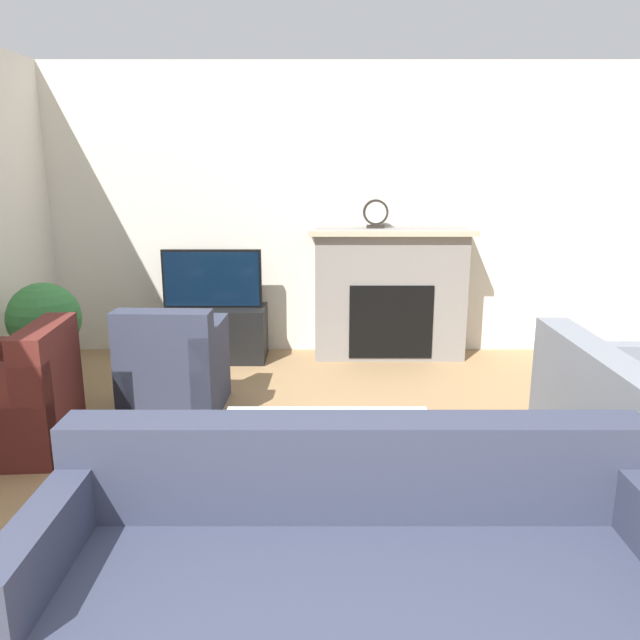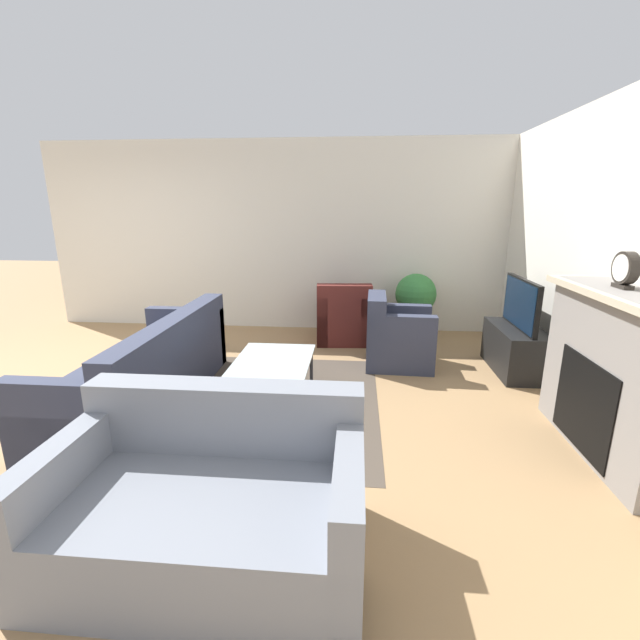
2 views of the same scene
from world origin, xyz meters
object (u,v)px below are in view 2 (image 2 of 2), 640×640
object	(u,v)px
tv	(521,304)
coffee_table	(271,367)
armchair_by_window	(343,319)
potted_plant	(416,296)
couch_loveseat	(211,503)
armchair_accent	(396,340)
mantel_clock	(625,269)
couch_sectional	(147,373)

from	to	relation	value
tv	coffee_table	size ratio (longest dim) A/B	0.78
armchair_by_window	potted_plant	xyz separation A→B (m)	(-0.17, 0.98, 0.29)
armchair_by_window	potted_plant	distance (m)	1.03
tv	couch_loveseat	bearing A→B (deg)	-41.55
armchair_accent	mantel_clock	world-z (taller)	mantel_clock
mantel_clock	armchair_accent	bearing A→B (deg)	-138.08
coffee_table	mantel_clock	world-z (taller)	mantel_clock
couch_loveseat	armchair_accent	bearing A→B (deg)	67.59
armchair_by_window	mantel_clock	xyz separation A→B (m)	(2.47, 2.05, 1.05)
armchair_by_window	couch_sectional	bearing A→B (deg)	46.31
tv	coffee_table	world-z (taller)	tv
mantel_clock	couch_sectional	bearing A→B (deg)	-95.65
armchair_accent	couch_loveseat	bearing A→B (deg)	159.71
couch_sectional	armchair_accent	size ratio (longest dim) A/B	2.77
coffee_table	armchair_accent	bearing A→B (deg)	131.93
armchair_by_window	mantel_clock	world-z (taller)	mantel_clock
tv	coffee_table	bearing A→B (deg)	-67.84
armchair_accent	potted_plant	bearing A→B (deg)	-15.44
coffee_table	mantel_clock	xyz separation A→B (m)	(0.47, 2.65, 1.00)
couch_loveseat	potted_plant	xyz separation A→B (m)	(-3.96, 1.53, 0.31)
mantel_clock	potted_plant	bearing A→B (deg)	-157.84
couch_sectional	couch_loveseat	world-z (taller)	same
armchair_by_window	couch_loveseat	bearing A→B (deg)	77.66
couch_loveseat	coffee_table	size ratio (longest dim) A/B	1.34
tv	potted_plant	xyz separation A→B (m)	(-1.14, -0.97, -0.17)
coffee_table	potted_plant	xyz separation A→B (m)	(-2.17, 1.57, 0.24)
armchair_by_window	armchair_accent	xyz separation A→B (m)	(0.90, 0.64, 0.00)
tv	armchair_by_window	world-z (taller)	tv
tv	couch_sectional	world-z (taller)	tv
potted_plant	mantel_clock	distance (m)	2.95
couch_sectional	armchair_by_window	world-z (taller)	same
couch_sectional	mantel_clock	size ratio (longest dim) A/B	8.72
coffee_table	potted_plant	size ratio (longest dim) A/B	1.29
coffee_table	mantel_clock	size ratio (longest dim) A/B	4.51
coffee_table	potted_plant	distance (m)	2.69
tv	couch_loveseat	distance (m)	3.80
armchair_by_window	armchair_accent	distance (m)	1.10
couch_loveseat	armchair_accent	distance (m)	3.13
tv	armchair_accent	size ratio (longest dim) A/B	1.11
couch_sectional	couch_loveseat	distance (m)	2.07
potted_plant	mantel_clock	world-z (taller)	mantel_clock
couch_sectional	mantel_clock	xyz separation A→B (m)	(0.37, 3.79, 1.07)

